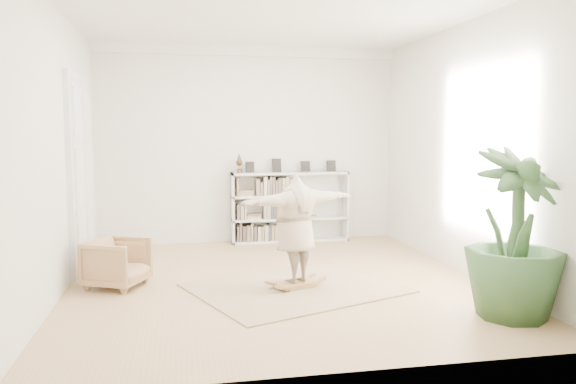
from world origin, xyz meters
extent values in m
plane|color=tan|center=(0.00, 0.00, 0.00)|extent=(6.00, 6.00, 0.00)
plane|color=silver|center=(0.00, 3.00, 1.80)|extent=(5.50, 0.00, 5.50)
plane|color=silver|center=(0.00, -3.00, 1.80)|extent=(5.50, 0.00, 5.50)
plane|color=silver|center=(-2.75, 0.00, 1.80)|extent=(0.00, 6.00, 6.00)
plane|color=silver|center=(2.75, 0.00, 1.80)|extent=(0.00, 6.00, 6.00)
plane|color=white|center=(0.00, 0.00, 3.60)|extent=(6.00, 6.00, 0.00)
cube|color=white|center=(0.00, 2.94, 3.51)|extent=(5.50, 0.12, 0.18)
cube|color=white|center=(-2.71, 1.30, 1.40)|extent=(0.08, 1.78, 2.92)
cube|color=silver|center=(-2.69, 0.90, 1.40)|extent=(0.06, 0.78, 2.80)
cube|color=silver|center=(-2.69, 1.70, 1.40)|extent=(0.06, 0.78, 2.80)
cube|color=silver|center=(-0.33, 2.81, 0.65)|extent=(0.04, 0.35, 1.30)
cube|color=silver|center=(1.83, 2.81, 0.65)|extent=(0.04, 0.35, 1.30)
cube|color=silver|center=(0.75, 2.96, 0.65)|extent=(2.20, 0.04, 1.30)
cube|color=silver|center=(0.75, 2.81, 0.02)|extent=(2.20, 0.35, 0.04)
cube|color=silver|center=(0.75, 2.81, 0.43)|extent=(2.20, 0.35, 0.04)
cube|color=silver|center=(0.75, 2.81, 0.86)|extent=(2.20, 0.35, 0.04)
cube|color=silver|center=(0.75, 2.81, 1.28)|extent=(2.20, 0.35, 0.04)
cube|color=black|center=(0.00, 2.85, 1.42)|extent=(0.18, 0.07, 0.24)
cube|color=black|center=(0.50, 2.85, 1.42)|extent=(0.18, 0.07, 0.24)
cube|color=black|center=(1.05, 2.85, 1.42)|extent=(0.18, 0.07, 0.24)
cube|color=black|center=(1.55, 2.85, 1.42)|extent=(0.18, 0.07, 0.24)
imported|color=tan|center=(-2.11, 0.14, 0.32)|extent=(0.94, 0.93, 0.64)
cube|color=tan|center=(0.19, -0.39, 0.01)|extent=(3.06, 2.77, 0.02)
cube|color=#99693D|center=(0.19, -0.39, 0.08)|extent=(0.62, 0.50, 0.03)
cube|color=#99693D|center=(0.19, -0.39, 0.04)|extent=(0.36, 0.18, 0.04)
cube|color=#99693D|center=(0.19, -0.39, 0.04)|extent=(0.36, 0.18, 0.04)
cube|color=#99693D|center=(0.19, -0.39, 0.08)|extent=(0.22, 0.13, 0.11)
cube|color=#99693D|center=(0.19, -0.39, 0.08)|extent=(0.22, 0.13, 0.11)
imported|color=tan|center=(0.19, -0.39, 0.83)|extent=(1.77, 1.06, 1.40)
imported|color=#2D4F27|center=(2.30, -1.96, 0.94)|extent=(1.33, 1.33, 1.88)
camera|label=1|loc=(-1.28, -7.40, 2.02)|focal=35.00mm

